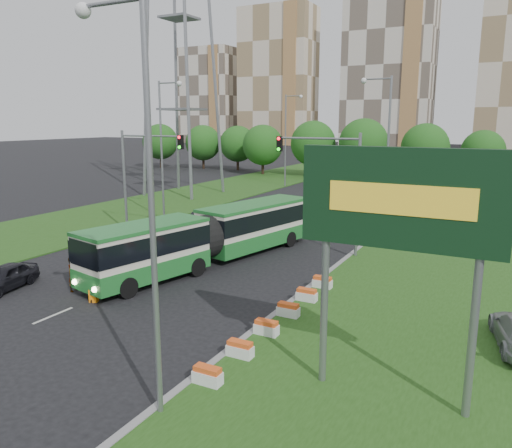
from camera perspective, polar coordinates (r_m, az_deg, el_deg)
The scene contains 19 objects.
ground at distance 27.12m, azimuth -8.21°, elevation -7.17°, with size 360.00×360.00×0.00m, color black.
grass_median at distance 30.07m, azimuth 22.37°, elevation -5.91°, with size 14.00×60.00×0.15m, color #224A15.
median_kerb at distance 31.35m, azimuth 9.62°, elevation -4.43°, with size 0.30×60.00×0.18m, color gray.
left_verge at distance 57.14m, azimuth -8.27°, elevation 2.90°, with size 12.00×110.00×0.10m, color #224A15.
lane_markings at distance 45.43m, azimuth 3.49°, elevation 0.65°, with size 0.20×100.00×0.01m, color #B1B2AB, non-canonical shape.
flower_planters at distance 21.73m, azimuth 2.51°, elevation -10.69°, with size 1.10×11.50×0.60m, color silver, non-canonical shape.
billboard at distance 15.22m, azimuth 16.15°, elevation 1.51°, with size 6.00×0.37×8.00m.
traffic_mast_median at distance 32.60m, azimuth 8.91°, elevation 5.65°, with size 5.76×0.32×8.00m.
traffic_mast_left at distance 39.33m, azimuth -13.12°, elevation 6.51°, with size 5.76×0.32×8.00m.
street_lamps at distance 35.79m, azimuth -3.02°, elevation 7.35°, with size 36.00×60.00×12.00m, color gray, non-canonical shape.
tree_line at distance 76.01m, azimuth 23.88°, elevation 7.58°, with size 120.00×8.00×9.00m, color #1B5015, non-canonical shape.
apartment_tower_west at distance 189.21m, azimuth 2.54°, elevation 16.39°, with size 26.00×15.00×48.00m, color beige.
apartment_tower_cwest at distance 176.22m, azimuth 14.96°, elevation 17.02°, with size 28.00×15.00×52.00m, color beige.
midrise_west at distance 203.38m, azimuth -5.40°, elevation 14.34°, with size 22.00×14.00×36.00m, color beige.
articulated_bus at distance 30.99m, azimuth -5.40°, elevation -1.33°, with size 2.70×17.35×2.86m.
car_left_near at distance 29.46m, azimuth -26.81°, elevation -5.45°, with size 1.58×3.93×1.34m, color black.
car_left_far at distance 41.63m, azimuth -6.10°, elevation 0.60°, with size 1.54×4.42×1.46m, color black.
pedestrian at distance 27.71m, azimuth -20.17°, elevation -5.41°, with size 0.66×0.43×1.81m, color gray.
shopping_trolley at distance 25.96m, azimuth -18.06°, elevation -7.78°, with size 0.38×0.40×0.65m.
Camera 1 is at (15.17, -20.71, 8.75)m, focal length 35.00 mm.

